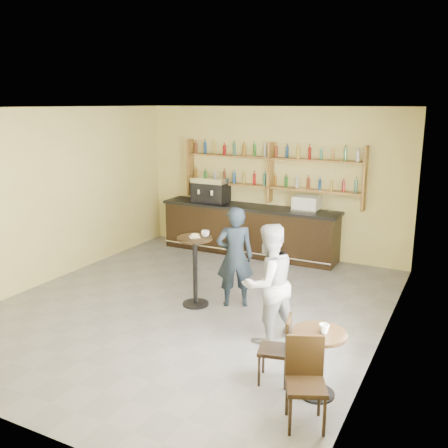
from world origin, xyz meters
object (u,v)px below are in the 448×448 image
at_px(bar_counter, 249,230).
at_px(chair_west, 274,349).
at_px(pedestal_table, 195,271).
at_px(pastry_case, 307,204).
at_px(espresso_machine, 211,190).
at_px(man_main, 235,257).
at_px(cafe_table, 318,364).
at_px(patron_second, 268,283).
at_px(chair_south, 306,385).

distance_m(bar_counter, chair_west, 5.24).
bearing_deg(pedestal_table, pastry_case, 73.94).
relative_size(espresso_machine, chair_west, 0.93).
height_order(bar_counter, man_main, man_main).
bearing_deg(cafe_table, man_main, 135.76).
height_order(bar_counter, chair_west, bar_counter).
height_order(pastry_case, man_main, man_main).
bearing_deg(espresso_machine, cafe_table, -51.59).
xyz_separation_m(chair_west, patron_second, (-0.48, 0.97, 0.43)).
xyz_separation_m(espresso_machine, patron_second, (2.90, -3.67, -0.52)).
distance_m(bar_counter, pedestal_table, 3.08).
height_order(chair_west, chair_south, chair_south).
bearing_deg(chair_south, cafe_table, 69.65).
bearing_deg(bar_counter, cafe_table, -57.58).
bearing_deg(pastry_case, patron_second, -85.61).
xyz_separation_m(pedestal_table, man_main, (0.58, 0.29, 0.25)).
bearing_deg(espresso_machine, pastry_case, -1.54).
bearing_deg(pedestal_table, bar_counter, 97.69).
distance_m(espresso_machine, pedestal_table, 3.43).
xyz_separation_m(pedestal_table, patron_second, (1.54, -0.62, 0.26)).
bearing_deg(chair_south, espresso_machine, 101.83).
distance_m(pedestal_table, cafe_table, 3.06).
bearing_deg(pedestal_table, patron_second, -22.09).
xyz_separation_m(cafe_table, patron_second, (-1.03, 1.02, 0.45)).
relative_size(chair_west, patron_second, 0.50).
bearing_deg(man_main, patron_second, 105.88).
bearing_deg(pastry_case, espresso_machine, 174.22).
bearing_deg(man_main, chair_west, 96.97).
bearing_deg(patron_second, chair_south, 65.72).
relative_size(man_main, patron_second, 0.99).
relative_size(pastry_case, pedestal_table, 0.46).
distance_m(cafe_table, chair_west, 0.55).
bearing_deg(pastry_case, pedestal_table, -111.84).
distance_m(bar_counter, espresso_machine, 1.26).
distance_m(bar_counter, man_main, 2.95).
xyz_separation_m(espresso_machine, chair_south, (3.98, -5.29, -0.90)).
bearing_deg(espresso_machine, bar_counter, -1.54).
relative_size(pastry_case, patron_second, 0.32).
bearing_deg(chair_south, pedestal_table, 114.29).
distance_m(espresso_machine, chair_south, 6.69).
bearing_deg(cafe_table, chair_south, -85.24).
xyz_separation_m(pedestal_table, chair_south, (2.62, -2.25, -0.12)).
height_order(man_main, chair_west, man_main).
xyz_separation_m(pastry_case, cafe_table, (1.69, -4.69, -0.85)).
height_order(pedestal_table, cafe_table, pedestal_table).
height_order(bar_counter, patron_second, patron_second).
distance_m(chair_south, patron_second, 1.99).
distance_m(chair_west, patron_second, 1.17).
bearing_deg(bar_counter, chair_west, -62.37).
bearing_deg(espresso_machine, pedestal_table, -67.46).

